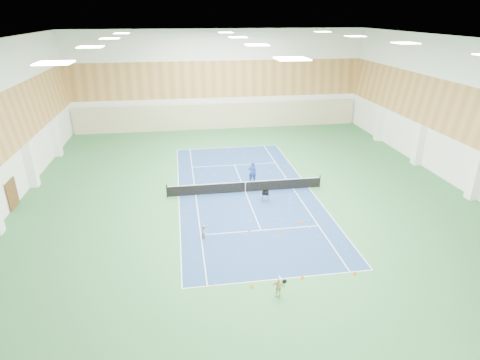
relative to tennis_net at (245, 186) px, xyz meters
name	(u,v)px	position (x,y,z in m)	size (l,w,h in m)	color
ground	(245,192)	(0.00, 0.00, -0.55)	(40.00, 40.00, 0.00)	#2C6738
room_shell	(246,121)	(0.00, 0.00, 5.45)	(36.00, 40.00, 12.00)	white
wood_cladding	(246,96)	(0.00, 0.00, 7.45)	(36.00, 40.00, 8.00)	#B98044
ceiling_light_grid	(246,41)	(0.00, 0.00, 11.37)	(21.40, 25.40, 0.06)	white
court_surface	(245,192)	(0.00, 0.00, -0.55)	(10.97, 23.77, 0.01)	navy
tennis_balls_scatter	(245,192)	(0.00, 0.00, -0.50)	(10.57, 22.77, 0.07)	#C4CD23
tennis_net	(245,186)	(0.00, 0.00, 0.00)	(12.80, 0.10, 1.10)	black
back_curtain	(219,116)	(0.00, 19.75, 1.05)	(35.40, 0.16, 3.20)	#C6B793
door_left_b	(12,194)	(-17.92, 0.00, 0.55)	(0.08, 1.80, 2.20)	#593319
coach	(252,172)	(0.94, 1.96, 0.40)	(0.70, 0.46, 1.91)	navy
child_court	(205,232)	(-3.89, -6.87, -0.05)	(0.48, 0.38, 0.99)	#9D9CA4
child_apron	(278,287)	(-0.50, -13.26, 0.00)	(0.64, 0.27, 1.10)	tan
ball_cart	(265,196)	(1.26, -1.98, -0.09)	(0.53, 0.53, 0.92)	black
cone_svc_a	(204,235)	(-3.90, -6.62, -0.43)	(0.21, 0.21, 0.24)	orange
cone_svc_b	(249,230)	(-0.80, -6.38, -0.45)	(0.18, 0.18, 0.19)	#D84B0B
cone_svc_c	(282,231)	(1.35, -6.95, -0.43)	(0.23, 0.23, 0.25)	orange
cone_svc_d	(301,222)	(3.01, -5.89, -0.43)	(0.22, 0.22, 0.24)	#FF430D
cone_base_a	(214,283)	(-3.74, -11.78, -0.46)	(0.17, 0.17, 0.19)	#FF630D
cone_base_b	(252,286)	(-1.73, -12.38, -0.43)	(0.22, 0.22, 0.25)	orange
cone_base_c	(303,276)	(1.23, -11.99, -0.43)	(0.22, 0.22, 0.24)	#EC570C
cone_base_d	(355,273)	(4.30, -12.11, -0.43)	(0.22, 0.22, 0.24)	#FF560D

